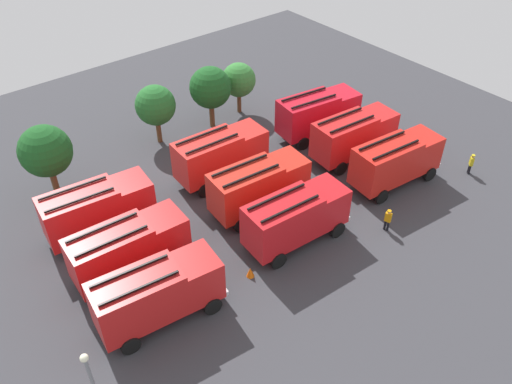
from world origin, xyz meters
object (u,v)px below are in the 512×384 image
(fire_truck_1, at_px, (296,217))
(tree_3, at_px, (239,80))
(firefighter_4, at_px, (95,198))
(fire_truck_3, at_px, (129,247))
(fire_truck_8, at_px, (318,113))
(tree_1, at_px, (155,105))
(fire_truck_7, at_px, (220,154))
(firefighter_3, at_px, (336,99))
(fire_truck_4, at_px, (259,185))
(fire_truck_0, at_px, (157,292))
(firefighter_0, at_px, (471,163))
(traffic_cone_0, at_px, (250,272))
(firefighter_2, at_px, (388,219))
(tree_2, at_px, (210,88))
(fire_truck_5, at_px, (354,135))
(firefighter_1, at_px, (120,188))
(tree_0, at_px, (45,151))
(fire_truck_2, at_px, (396,160))
(fire_truck_6, at_px, (98,208))

(fire_truck_1, bearing_deg, tree_3, 68.39)
(firefighter_4, bearing_deg, fire_truck_3, 0.39)
(fire_truck_8, xyz_separation_m, tree_1, (-10.86, 7.50, 1.24))
(fire_truck_1, xyz_separation_m, fire_truck_7, (0.44, 8.70, 0.00))
(fire_truck_7, distance_m, fire_truck_8, 9.81)
(tree_1, bearing_deg, firefighter_3, -19.67)
(fire_truck_4, bearing_deg, fire_truck_0, -154.49)
(fire_truck_3, height_order, firefighter_0, fire_truck_3)
(fire_truck_4, bearing_deg, tree_1, 99.01)
(tree_1, xyz_separation_m, traffic_cone_0, (-3.55, -16.55, -3.04))
(firefighter_2, bearing_deg, fire_truck_8, 51.53)
(traffic_cone_0, bearing_deg, tree_2, 62.01)
(fire_truck_5, relative_size, firefighter_1, 4.57)
(traffic_cone_0, bearing_deg, fire_truck_8, 32.12)
(firefighter_0, xyz_separation_m, tree_0, (-25.60, 17.38, 2.88))
(firefighter_1, distance_m, firefighter_4, 1.93)
(fire_truck_1, xyz_separation_m, firefighter_2, (5.54, -3.07, -1.20))
(tree_2, bearing_deg, tree_1, 171.36)
(fire_truck_4, height_order, firefighter_0, fire_truck_4)
(fire_truck_8, bearing_deg, firefighter_1, 178.74)
(fire_truck_2, distance_m, firefighter_3, 11.59)
(fire_truck_7, xyz_separation_m, firefighter_1, (-7.12, 2.49, -1.26))
(firefighter_1, bearing_deg, tree_3, -94.97)
(fire_truck_1, height_order, firefighter_4, fire_truck_1)
(firefighter_1, bearing_deg, tree_1, -74.31)
(fire_truck_2, distance_m, tree_3, 15.90)
(fire_truck_6, relative_size, firefighter_4, 4.03)
(fire_truck_2, bearing_deg, fire_truck_1, -173.85)
(fire_truck_6, bearing_deg, tree_1, 45.81)
(fire_truck_2, relative_size, traffic_cone_0, 10.59)
(fire_truck_2, height_order, fire_truck_4, same)
(fire_truck_6, bearing_deg, fire_truck_2, -18.18)
(firefighter_2, bearing_deg, firefighter_1, 114.28)
(firefighter_2, height_order, traffic_cone_0, firefighter_2)
(fire_truck_8, height_order, tree_0, tree_0)
(firefighter_0, distance_m, tree_3, 20.33)
(firefighter_1, height_order, firefighter_2, firefighter_2)
(fire_truck_2, distance_m, tree_1, 19.14)
(fire_truck_8, height_order, tree_2, tree_2)
(fire_truck_2, bearing_deg, tree_0, 150.09)
(fire_truck_3, distance_m, firefighter_0, 26.07)
(fire_truck_0, distance_m, tree_3, 23.53)
(fire_truck_3, distance_m, tree_0, 10.45)
(fire_truck_2, relative_size, firefighter_0, 4.42)
(firefighter_2, bearing_deg, fire_truck_2, 19.19)
(fire_truck_4, xyz_separation_m, fire_truck_7, (0.19, 4.69, 0.00))
(fire_truck_6, xyz_separation_m, fire_truck_7, (9.83, 0.03, 0.00))
(fire_truck_2, distance_m, fire_truck_5, 4.26)
(firefighter_0, distance_m, firefighter_4, 27.86)
(fire_truck_4, xyz_separation_m, firefighter_2, (5.29, -7.09, -1.20))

